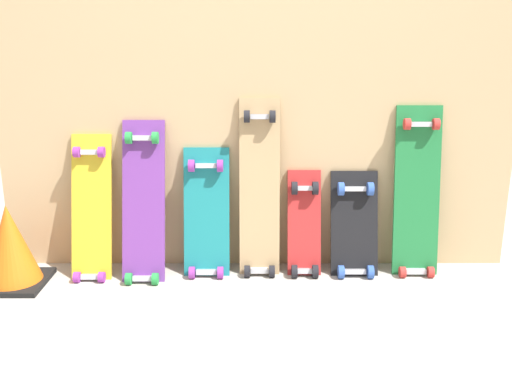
{
  "coord_description": "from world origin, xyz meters",
  "views": [
    {
      "loc": [
        0.0,
        -2.73,
        1.18
      ],
      "look_at": [
        0.0,
        -0.07,
        0.42
      ],
      "focal_mm": 40.16,
      "sensor_mm": 36.0,
      "label": 1
    }
  ],
  "objects_px": {
    "skateboard_red": "(304,229)",
    "traffic_cone": "(10,246)",
    "skateboard_purple": "(143,208)",
    "skateboard_teal": "(207,219)",
    "skateboard_yellow": "(91,214)",
    "skateboard_natural": "(260,194)",
    "skateboard_green": "(417,198)",
    "skateboard_black": "(355,230)"
  },
  "relations": [
    {
      "from": "skateboard_yellow",
      "to": "traffic_cone",
      "type": "height_order",
      "value": "skateboard_yellow"
    },
    {
      "from": "skateboard_yellow",
      "to": "skateboard_purple",
      "type": "relative_size",
      "value": 0.92
    },
    {
      "from": "traffic_cone",
      "to": "skateboard_natural",
      "type": "bearing_deg",
      "value": 8.48
    },
    {
      "from": "skateboard_teal",
      "to": "skateboard_red",
      "type": "height_order",
      "value": "skateboard_teal"
    },
    {
      "from": "skateboard_green",
      "to": "traffic_cone",
      "type": "xyz_separation_m",
      "value": [
        -1.95,
        -0.17,
        -0.18
      ]
    },
    {
      "from": "skateboard_yellow",
      "to": "traffic_cone",
      "type": "distance_m",
      "value": 0.39
    },
    {
      "from": "skateboard_natural",
      "to": "traffic_cone",
      "type": "distance_m",
      "value": 1.21
    },
    {
      "from": "skateboard_purple",
      "to": "skateboard_red",
      "type": "bearing_deg",
      "value": 2.56
    },
    {
      "from": "skateboard_yellow",
      "to": "skateboard_green",
      "type": "bearing_deg",
      "value": 1.25
    },
    {
      "from": "skateboard_yellow",
      "to": "skateboard_green",
      "type": "xyz_separation_m",
      "value": [
        1.6,
        0.03,
        0.07
      ]
    },
    {
      "from": "skateboard_teal",
      "to": "skateboard_green",
      "type": "bearing_deg",
      "value": 0.63
    },
    {
      "from": "skateboard_natural",
      "to": "traffic_cone",
      "type": "height_order",
      "value": "skateboard_natural"
    },
    {
      "from": "traffic_cone",
      "to": "skateboard_yellow",
      "type": "bearing_deg",
      "value": 21.54
    },
    {
      "from": "skateboard_teal",
      "to": "traffic_cone",
      "type": "height_order",
      "value": "skateboard_teal"
    },
    {
      "from": "skateboard_yellow",
      "to": "skateboard_teal",
      "type": "bearing_deg",
      "value": 2.38
    },
    {
      "from": "skateboard_purple",
      "to": "traffic_cone",
      "type": "height_order",
      "value": "skateboard_purple"
    },
    {
      "from": "skateboard_yellow",
      "to": "skateboard_red",
      "type": "height_order",
      "value": "skateboard_yellow"
    },
    {
      "from": "skateboard_natural",
      "to": "skateboard_green",
      "type": "xyz_separation_m",
      "value": [
        0.77,
        -0.0,
        -0.02
      ]
    },
    {
      "from": "skateboard_teal",
      "to": "skateboard_red",
      "type": "xyz_separation_m",
      "value": [
        0.48,
        -0.0,
        -0.06
      ]
    },
    {
      "from": "skateboard_black",
      "to": "skateboard_yellow",
      "type": "bearing_deg",
      "value": -179.13
    },
    {
      "from": "skateboard_yellow",
      "to": "skateboard_natural",
      "type": "bearing_deg",
      "value": 2.51
    },
    {
      "from": "skateboard_natural",
      "to": "skateboard_red",
      "type": "height_order",
      "value": "skateboard_natural"
    },
    {
      "from": "skateboard_black",
      "to": "traffic_cone",
      "type": "distance_m",
      "value": 1.65
    },
    {
      "from": "skateboard_teal",
      "to": "skateboard_natural",
      "type": "height_order",
      "value": "skateboard_natural"
    },
    {
      "from": "skateboard_purple",
      "to": "skateboard_black",
      "type": "distance_m",
      "value": 1.04
    },
    {
      "from": "skateboard_yellow",
      "to": "skateboard_black",
      "type": "relative_size",
      "value": 1.34
    },
    {
      "from": "skateboard_natural",
      "to": "skateboard_red",
      "type": "relative_size",
      "value": 1.62
    },
    {
      "from": "skateboard_purple",
      "to": "skateboard_green",
      "type": "distance_m",
      "value": 1.34
    },
    {
      "from": "skateboard_red",
      "to": "traffic_cone",
      "type": "distance_m",
      "value": 1.41
    },
    {
      "from": "skateboard_purple",
      "to": "skateboard_teal",
      "type": "relative_size",
      "value": 1.2
    },
    {
      "from": "skateboard_black",
      "to": "skateboard_purple",
      "type": "bearing_deg",
      "value": -178.17
    },
    {
      "from": "skateboard_purple",
      "to": "skateboard_black",
      "type": "xyz_separation_m",
      "value": [
        1.04,
        0.03,
        -0.12
      ]
    },
    {
      "from": "skateboard_purple",
      "to": "skateboard_red",
      "type": "distance_m",
      "value": 0.8
    },
    {
      "from": "skateboard_purple",
      "to": "traffic_cone",
      "type": "bearing_deg",
      "value": -168.39
    },
    {
      "from": "skateboard_purple",
      "to": "traffic_cone",
      "type": "relative_size",
      "value": 2.08
    },
    {
      "from": "skateboard_purple",
      "to": "skateboard_green",
      "type": "relative_size",
      "value": 0.92
    },
    {
      "from": "skateboard_red",
      "to": "skateboard_black",
      "type": "xyz_separation_m",
      "value": [
        0.25,
        -0.0,
        -0.0
      ]
    },
    {
      "from": "skateboard_black",
      "to": "skateboard_natural",
      "type": "bearing_deg",
      "value": 178.01
    },
    {
      "from": "skateboard_purple",
      "to": "skateboard_black",
      "type": "relative_size",
      "value": 1.45
    },
    {
      "from": "skateboard_red",
      "to": "skateboard_black",
      "type": "relative_size",
      "value": 1.01
    },
    {
      "from": "skateboard_teal",
      "to": "skateboard_green",
      "type": "relative_size",
      "value": 0.77
    },
    {
      "from": "skateboard_red",
      "to": "traffic_cone",
      "type": "height_order",
      "value": "skateboard_red"
    }
  ]
}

